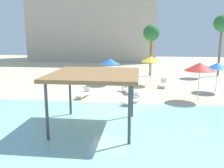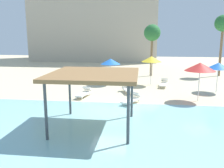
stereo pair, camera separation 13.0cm
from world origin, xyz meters
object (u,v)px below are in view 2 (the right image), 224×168
object	(u,v)px
lounge_chair_2	(84,93)
palm_tree_0	(152,34)
beach_umbrella_yellow_1	(151,59)
beach_umbrella_red_3	(200,67)
beach_umbrella_blue_0	(110,61)
shade_pavilion	(94,76)
lounge_chair_1	(164,83)
lounge_chair_0	(127,89)
palm_tree_1	(223,25)
beach_umbrella_blue_2	(218,66)
lounge_chair_4	(132,99)

from	to	relation	value
lounge_chair_2	palm_tree_0	xyz separation A→B (m)	(5.52, 10.71, 4.55)
beach_umbrella_yellow_1	beach_umbrella_red_3	distance (m)	6.34
beach_umbrella_red_3	beach_umbrella_blue_0	bearing A→B (deg)	143.67
beach_umbrella_blue_0	shade_pavilion	bearing A→B (deg)	-86.86
shade_pavilion	lounge_chair_1	distance (m)	11.95
lounge_chair_2	palm_tree_0	distance (m)	12.88
lounge_chair_0	palm_tree_1	world-z (taller)	palm_tree_1
beach_umbrella_red_3	palm_tree_0	xyz separation A→B (m)	(-3.06, 10.85, 2.34)
shade_pavilion	beach_umbrella_red_3	distance (m)	8.93
palm_tree_1	lounge_chair_1	bearing A→B (deg)	-134.62
lounge_chair_0	beach_umbrella_red_3	bearing A→B (deg)	50.86
beach_umbrella_blue_2	beach_umbrella_red_3	world-z (taller)	beach_umbrella_red_3
lounge_chair_1	lounge_chair_2	distance (m)	7.98
beach_umbrella_yellow_1	shade_pavilion	bearing A→B (deg)	-105.98
beach_umbrella_yellow_1	lounge_chair_4	world-z (taller)	beach_umbrella_yellow_1
beach_umbrella_blue_0	lounge_chair_1	xyz separation A→B (m)	(5.11, -0.52, -1.92)
beach_umbrella_yellow_1	beach_umbrella_red_3	xyz separation A→B (m)	(3.26, -5.44, 0.03)
palm_tree_0	palm_tree_1	bearing A→B (deg)	7.11
beach_umbrella_blue_0	beach_umbrella_yellow_1	world-z (taller)	beach_umbrella_yellow_1
shade_pavilion	beach_umbrella_blue_2	world-z (taller)	shade_pavilion
beach_umbrella_blue_0	lounge_chair_0	size ratio (longest dim) A/B	1.27
beach_umbrella_yellow_1	lounge_chair_2	bearing A→B (deg)	-135.18
beach_umbrella_blue_0	palm_tree_1	xyz separation A→B (m)	(12.11, 6.57, 3.62)
beach_umbrella_blue_2	lounge_chair_0	size ratio (longest dim) A/B	1.26
lounge_chair_2	palm_tree_1	size ratio (longest dim) A/B	0.28
shade_pavilion	lounge_chair_0	size ratio (longest dim) A/B	2.22
lounge_chair_1	lounge_chair_2	xyz separation A→B (m)	(-6.52, -4.61, 0.00)
lounge_chair_1	beach_umbrella_blue_2	bearing A→B (deg)	80.96
shade_pavilion	beach_umbrella_blue_2	distance (m)	12.74
shade_pavilion	beach_umbrella_blue_2	bearing A→B (deg)	46.57
beach_umbrella_red_3	lounge_chair_2	bearing A→B (deg)	179.04
beach_umbrella_red_3	palm_tree_1	xyz separation A→B (m)	(4.93, 11.85, 3.35)
beach_umbrella_yellow_1	lounge_chair_0	xyz separation A→B (m)	(-2.05, -3.42, -2.18)
beach_umbrella_blue_0	beach_umbrella_blue_2	distance (m)	9.61
shade_pavilion	lounge_chair_4	world-z (taller)	shade_pavilion
shade_pavilion	lounge_chair_2	world-z (taller)	shade_pavilion
shade_pavilion	beach_umbrella_yellow_1	xyz separation A→B (m)	(3.29, 11.50, -0.23)
beach_umbrella_yellow_1	lounge_chair_0	world-z (taller)	beach_umbrella_yellow_1
beach_umbrella_red_3	lounge_chair_1	bearing A→B (deg)	113.50
beach_umbrella_blue_0	beach_umbrella_red_3	xyz separation A→B (m)	(7.17, -5.28, 0.28)
palm_tree_1	beach_umbrella_blue_2	bearing A→B (deg)	-107.51
shade_pavilion	lounge_chair_2	bearing A→B (deg)	108.14
lounge_chair_4	palm_tree_1	world-z (taller)	palm_tree_1
shade_pavilion	palm_tree_0	size ratio (longest dim) A/B	0.74
lounge_chair_4	palm_tree_1	bearing A→B (deg)	171.22
shade_pavilion	beach_umbrella_blue_2	xyz separation A→B (m)	(8.75, 9.25, -0.50)
beach_umbrella_red_3	lounge_chair_0	bearing A→B (deg)	159.23
shade_pavilion	beach_umbrella_blue_0	bearing A→B (deg)	93.14
shade_pavilion	lounge_chair_1	world-z (taller)	shade_pavilion
lounge_chair_0	palm_tree_1	size ratio (longest dim) A/B	0.28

